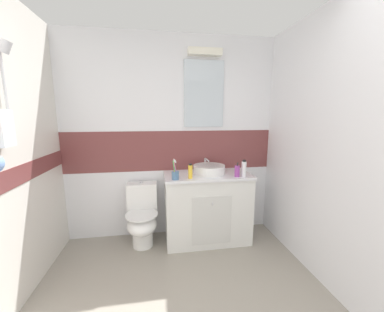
{
  "coord_description": "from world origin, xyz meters",
  "views": [
    {
      "loc": [
        -0.18,
        -0.4,
        1.54
      ],
      "look_at": [
        0.2,
        2.0,
        1.1
      ],
      "focal_mm": 20.94,
      "sensor_mm": 36.0,
      "label": 1
    }
  ],
  "objects_px": {
    "sink_basin": "(209,169)",
    "toothbrush_cup": "(175,174)",
    "deodorant_spray_can": "(190,171)",
    "toilet": "(142,217)",
    "soap_dispenser": "(237,171)",
    "shampoo_bottle_tall": "(244,169)"
  },
  "relations": [
    {
      "from": "toothbrush_cup",
      "to": "deodorant_spray_can",
      "type": "relative_size",
      "value": 1.37
    },
    {
      "from": "toilet",
      "to": "shampoo_bottle_tall",
      "type": "distance_m",
      "value": 1.33
    },
    {
      "from": "toothbrush_cup",
      "to": "sink_basin",
      "type": "bearing_deg",
      "value": 26.05
    },
    {
      "from": "sink_basin",
      "to": "soap_dispenser",
      "type": "xyz_separation_m",
      "value": [
        0.28,
        -0.2,
        0.01
      ]
    },
    {
      "from": "toilet",
      "to": "deodorant_spray_can",
      "type": "relative_size",
      "value": 4.39
    },
    {
      "from": "toilet",
      "to": "soap_dispenser",
      "type": "xyz_separation_m",
      "value": [
        1.09,
        -0.18,
        0.57
      ]
    },
    {
      "from": "soap_dispenser",
      "to": "deodorant_spray_can",
      "type": "xyz_separation_m",
      "value": [
        -0.54,
        0.01,
        0.02
      ]
    },
    {
      "from": "shampoo_bottle_tall",
      "to": "toilet",
      "type": "bearing_deg",
      "value": 170.99
    },
    {
      "from": "toilet",
      "to": "shampoo_bottle_tall",
      "type": "bearing_deg",
      "value": -9.01
    },
    {
      "from": "soap_dispenser",
      "to": "shampoo_bottle_tall",
      "type": "relative_size",
      "value": 0.86
    },
    {
      "from": "deodorant_spray_can",
      "to": "toilet",
      "type": "bearing_deg",
      "value": 162.92
    },
    {
      "from": "sink_basin",
      "to": "toothbrush_cup",
      "type": "relative_size",
      "value": 1.84
    },
    {
      "from": "toilet",
      "to": "soap_dispenser",
      "type": "distance_m",
      "value": 1.25
    },
    {
      "from": "toilet",
      "to": "soap_dispenser",
      "type": "relative_size",
      "value": 4.47
    },
    {
      "from": "toothbrush_cup",
      "to": "deodorant_spray_can",
      "type": "xyz_separation_m",
      "value": [
        0.17,
        0.02,
        0.02
      ]
    },
    {
      "from": "toothbrush_cup",
      "to": "deodorant_spray_can",
      "type": "height_order",
      "value": "toothbrush_cup"
    },
    {
      "from": "toothbrush_cup",
      "to": "shampoo_bottle_tall",
      "type": "xyz_separation_m",
      "value": [
        0.79,
        0.0,
        0.04
      ]
    },
    {
      "from": "soap_dispenser",
      "to": "deodorant_spray_can",
      "type": "bearing_deg",
      "value": 178.88
    },
    {
      "from": "sink_basin",
      "to": "shampoo_bottle_tall",
      "type": "xyz_separation_m",
      "value": [
        0.36,
        -0.21,
        0.04
      ]
    },
    {
      "from": "soap_dispenser",
      "to": "deodorant_spray_can",
      "type": "height_order",
      "value": "deodorant_spray_can"
    },
    {
      "from": "sink_basin",
      "to": "deodorant_spray_can",
      "type": "xyz_separation_m",
      "value": [
        -0.26,
        -0.19,
        0.03
      ]
    },
    {
      "from": "sink_basin",
      "to": "shampoo_bottle_tall",
      "type": "height_order",
      "value": "shampoo_bottle_tall"
    }
  ]
}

